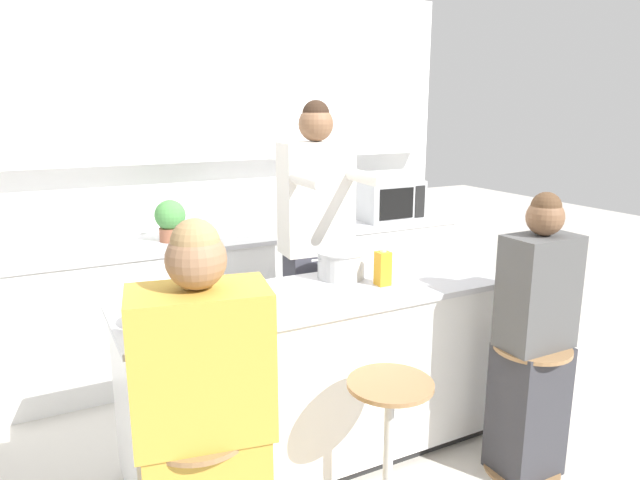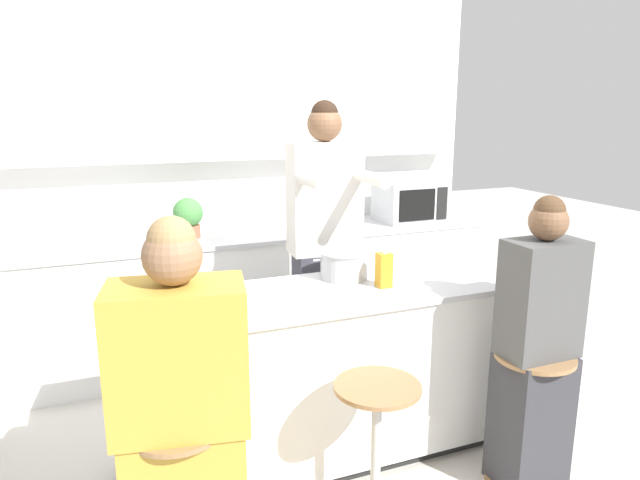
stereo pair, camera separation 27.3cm
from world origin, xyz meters
The scene contains 17 objects.
ground_plane centered at (0.00, 0.00, 0.00)m, with size 16.00×16.00×0.00m, color beige.
wall_back centered at (0.00, 1.70, 1.54)m, with size 3.87×0.22×2.70m.
back_counter centered at (0.00, 1.40, 0.47)m, with size 3.59×0.64×0.94m.
kitchen_island centered at (0.00, 0.00, 0.47)m, with size 2.08×0.64×0.93m.
bar_stool_center centered at (0.00, -0.59, 0.38)m, with size 0.38×0.38×0.69m.
bar_stool_rightmost centered at (0.83, -0.60, 0.38)m, with size 0.38×0.38×0.69m.
person_cooking centered at (0.22, 0.53, 0.94)m, with size 0.45×0.61×1.87m.
person_wrapped_blanket centered at (-0.81, -0.60, 0.70)m, with size 0.53×0.37×1.48m.
person_seated_near centered at (0.84, -0.60, 0.67)m, with size 0.35×0.26×1.45m.
cooking_pot centered at (0.18, 0.17, 1.00)m, with size 0.36×0.27×0.15m.
fruit_bowl centered at (-0.86, -0.06, 0.96)m, with size 0.24×0.24×0.07m.
coffee_cup_near centered at (-0.44, -0.18, 0.97)m, with size 0.12×0.09×0.08m.
coffee_cup_far centered at (-0.61, -0.08, 0.97)m, with size 0.11×0.08×0.10m.
banana_bunch centered at (-0.84, 0.20, 0.95)m, with size 0.17×0.12×0.05m.
juice_carton centered at (0.31, -0.05, 1.02)m, with size 0.07×0.07×0.19m.
microwave centered at (1.29, 1.36, 1.10)m, with size 0.50×0.39×0.32m.
potted_plant centered at (-0.45, 1.40, 1.09)m, with size 0.21×0.21×0.28m.
Camera 1 is at (-1.30, -2.42, 1.84)m, focal length 32.00 mm.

